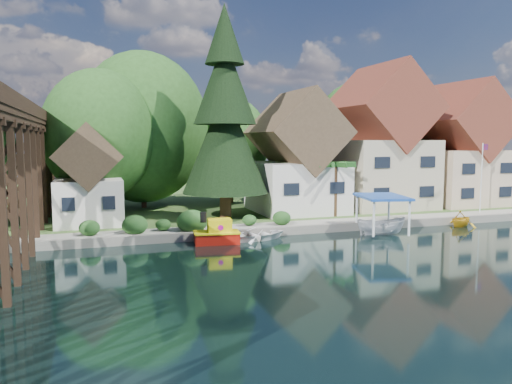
{
  "coord_description": "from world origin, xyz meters",
  "views": [
    {
      "loc": [
        -10.71,
        -25.98,
        7.05
      ],
      "look_at": [
        -0.16,
        6.0,
        3.51
      ],
      "focal_mm": 35.0,
      "sensor_mm": 36.0,
      "label": 1
    }
  ],
  "objects_px": {
    "tugboat": "(217,234)",
    "boat_yellow": "(461,218)",
    "house_right": "(459,152)",
    "palm_tree": "(335,166)",
    "shed": "(88,182)",
    "flagpole": "(482,170)",
    "house_center": "(380,146)",
    "boat_white_a": "(258,233)",
    "house_left": "(296,161)",
    "boat_canopy": "(382,218)",
    "conifer": "(225,117)"
  },
  "relations": [
    {
      "from": "tugboat",
      "to": "boat_yellow",
      "type": "relative_size",
      "value": 1.18
    },
    {
      "from": "house_right",
      "to": "palm_tree",
      "type": "distance_m",
      "value": 16.5
    },
    {
      "from": "shed",
      "to": "flagpole",
      "type": "distance_m",
      "value": 33.67
    },
    {
      "from": "house_center",
      "to": "flagpole",
      "type": "bearing_deg",
      "value": -46.7
    },
    {
      "from": "palm_tree",
      "to": "boat_yellow",
      "type": "bearing_deg",
      "value": -31.03
    },
    {
      "from": "house_right",
      "to": "palm_tree",
      "type": "bearing_deg",
      "value": -166.52
    },
    {
      "from": "flagpole",
      "to": "boat_white_a",
      "type": "bearing_deg",
      "value": -172.94
    },
    {
      "from": "house_left",
      "to": "boat_yellow",
      "type": "xyz_separation_m",
      "value": [
        10.74,
        -9.1,
        -4.41
      ]
    },
    {
      "from": "house_right",
      "to": "boat_canopy",
      "type": "height_order",
      "value": "house_right"
    },
    {
      "from": "boat_canopy",
      "to": "boat_yellow",
      "type": "relative_size",
      "value": 1.87
    },
    {
      "from": "boat_yellow",
      "to": "tugboat",
      "type": "bearing_deg",
      "value": 67.52
    },
    {
      "from": "house_center",
      "to": "conifer",
      "type": "xyz_separation_m",
      "value": [
        -16.2,
        -2.49,
        2.5
      ]
    },
    {
      "from": "house_left",
      "to": "palm_tree",
      "type": "relative_size",
      "value": 2.23
    },
    {
      "from": "boat_white_a",
      "to": "boat_yellow",
      "type": "height_order",
      "value": "boat_yellow"
    },
    {
      "from": "house_center",
      "to": "boat_yellow",
      "type": "height_order",
      "value": "house_center"
    },
    {
      "from": "palm_tree",
      "to": "boat_yellow",
      "type": "relative_size",
      "value": 1.79
    },
    {
      "from": "house_left",
      "to": "boat_yellow",
      "type": "height_order",
      "value": "house_left"
    },
    {
      "from": "shed",
      "to": "palm_tree",
      "type": "height_order",
      "value": "shed"
    },
    {
      "from": "boat_canopy",
      "to": "boat_yellow",
      "type": "xyz_separation_m",
      "value": [
        8.16,
        1.12,
        -0.54
      ]
    },
    {
      "from": "flagpole",
      "to": "tugboat",
      "type": "height_order",
      "value": "flagpole"
    },
    {
      "from": "shed",
      "to": "boat_yellow",
      "type": "distance_m",
      "value": 29.89
    },
    {
      "from": "house_center",
      "to": "boat_white_a",
      "type": "xyz_separation_m",
      "value": [
        -15.66,
        -9.44,
        -5.97
      ]
    },
    {
      "from": "boat_white_a",
      "to": "house_right",
      "type": "bearing_deg",
      "value": -80.14
    },
    {
      "from": "boat_canopy",
      "to": "house_left",
      "type": "bearing_deg",
      "value": 104.15
    },
    {
      "from": "boat_white_a",
      "to": "boat_yellow",
      "type": "relative_size",
      "value": 1.56
    },
    {
      "from": "house_center",
      "to": "flagpole",
      "type": "distance_m",
      "value": 9.46
    },
    {
      "from": "flagpole",
      "to": "boat_canopy",
      "type": "height_order",
      "value": "flagpole"
    },
    {
      "from": "flagpole",
      "to": "boat_canopy",
      "type": "distance_m",
      "value": 13.72
    },
    {
      "from": "conifer",
      "to": "boat_canopy",
      "type": "height_order",
      "value": "conifer"
    },
    {
      "from": "boat_yellow",
      "to": "house_right",
      "type": "bearing_deg",
      "value": -61.86
    },
    {
      "from": "house_right",
      "to": "boat_white_a",
      "type": "distance_m",
      "value": 26.77
    },
    {
      "from": "house_right",
      "to": "tugboat",
      "type": "bearing_deg",
      "value": -161.3
    },
    {
      "from": "house_right",
      "to": "shed",
      "type": "distance_m",
      "value": 36.08
    },
    {
      "from": "house_left",
      "to": "conifer",
      "type": "relative_size",
      "value": 0.63
    },
    {
      "from": "flagpole",
      "to": "house_right",
      "type": "bearing_deg",
      "value": 66.75
    },
    {
      "from": "tugboat",
      "to": "boat_yellow",
      "type": "xyz_separation_m",
      "value": [
        20.47,
        0.28,
        0.06
      ]
    },
    {
      "from": "house_center",
      "to": "boat_yellow",
      "type": "bearing_deg",
      "value": -79.76
    },
    {
      "from": "shed",
      "to": "house_left",
      "type": "bearing_deg",
      "value": 4.77
    },
    {
      "from": "palm_tree",
      "to": "flagpole",
      "type": "relative_size",
      "value": 0.79
    },
    {
      "from": "house_left",
      "to": "flagpole",
      "type": "distance_m",
      "value": 16.56
    },
    {
      "from": "house_left",
      "to": "palm_tree",
      "type": "bearing_deg",
      "value": -62.65
    },
    {
      "from": "house_right",
      "to": "boat_white_a",
      "type": "height_order",
      "value": "house_right"
    },
    {
      "from": "house_right",
      "to": "boat_white_a",
      "type": "bearing_deg",
      "value": -160.07
    },
    {
      "from": "house_center",
      "to": "flagpole",
      "type": "xyz_separation_m",
      "value": [
        6.33,
        -6.72,
        -2.08
      ]
    },
    {
      "from": "shed",
      "to": "palm_tree",
      "type": "relative_size",
      "value": 1.59
    },
    {
      "from": "palm_tree",
      "to": "tugboat",
      "type": "height_order",
      "value": "palm_tree"
    },
    {
      "from": "house_right",
      "to": "boat_white_a",
      "type": "xyz_separation_m",
      "value": [
        -24.66,
        -8.94,
        -5.33
      ]
    },
    {
      "from": "shed",
      "to": "flagpole",
      "type": "height_order",
      "value": "shed"
    },
    {
      "from": "boat_canopy",
      "to": "boat_yellow",
      "type": "bearing_deg",
      "value": 7.81
    },
    {
      "from": "shed",
      "to": "conifer",
      "type": "xyz_separation_m",
      "value": [
        10.8,
        -0.49,
        5.09
      ]
    }
  ]
}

